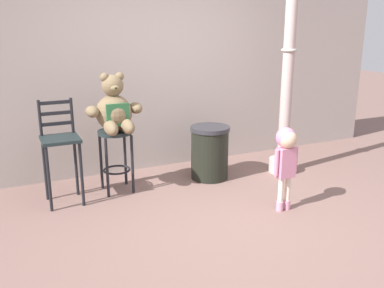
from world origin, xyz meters
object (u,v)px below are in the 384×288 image
(bar_chair_empty, at_px, (60,145))
(lamppost, at_px, (286,92))
(child_walking, at_px, (286,151))
(trash_bin, at_px, (210,152))
(bar_stool_with_teddy, at_px, (116,148))
(teddy_bear, at_px, (115,110))

(bar_chair_empty, bearing_deg, lamppost, -4.34)
(child_walking, height_order, trash_bin, child_walking)
(bar_stool_with_teddy, height_order, child_walking, child_walking)
(teddy_bear, height_order, lamppost, lamppost)
(teddy_bear, relative_size, lamppost, 0.24)
(trash_bin, bearing_deg, bar_chair_empty, 179.85)
(child_walking, relative_size, trash_bin, 1.32)
(teddy_bear, bearing_deg, lamppost, -6.64)
(teddy_bear, height_order, trash_bin, teddy_bear)
(bar_stool_with_teddy, bearing_deg, child_walking, -41.24)
(bar_stool_with_teddy, distance_m, bar_chair_empty, 0.62)
(teddy_bear, distance_m, child_walking, 1.88)
(teddy_bear, bearing_deg, bar_chair_empty, -176.27)
(teddy_bear, distance_m, lamppost, 2.12)
(teddy_bear, relative_size, bar_chair_empty, 0.58)
(lamppost, bearing_deg, trash_bin, 168.10)
(child_walking, distance_m, bar_chair_empty, 2.32)
(bar_chair_empty, bearing_deg, child_walking, -30.03)
(bar_stool_with_teddy, height_order, lamppost, lamppost)
(trash_bin, bearing_deg, child_walking, -77.46)
(lamppost, distance_m, bar_chair_empty, 2.74)
(bar_stool_with_teddy, relative_size, trash_bin, 1.09)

